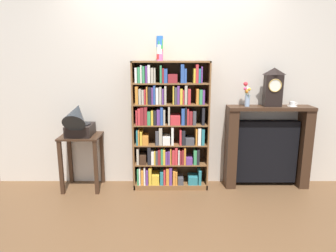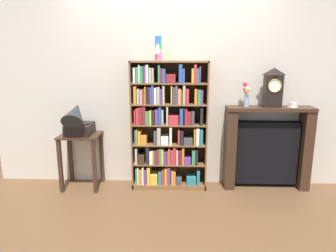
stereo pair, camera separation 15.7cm
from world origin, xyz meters
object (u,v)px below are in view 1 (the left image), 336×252
cup_stack (158,49)px  gramophone (76,121)px  flower_vase (245,95)px  bookshelf (167,129)px  teacup_with_saucer (291,104)px  mantel_clock (272,87)px  fireplace_mantel (265,147)px  side_table_left (80,151)px

cup_stack → gramophone: size_ratio=0.58×
flower_vase → bookshelf: bearing=-178.9°
bookshelf → teacup_with_saucer: 1.54m
gramophone → mantel_clock: size_ratio=1.04×
gramophone → fireplace_mantel: size_ratio=0.47×
side_table_left → flower_vase: size_ratio=2.32×
side_table_left → fireplace_mantel: fireplace_mantel is taller
gramophone → flower_vase: flower_vase is taller
cup_stack → mantel_clock: bearing=0.3°
gramophone → teacup_with_saucer: bearing=3.1°
cup_stack → mantel_clock: size_ratio=0.61×
mantel_clock → teacup_with_saucer: size_ratio=3.85×
cup_stack → teacup_with_saucer: 1.74m
mantel_clock → fireplace_mantel: bearing=120.7°
side_table_left → mantel_clock: bearing=1.7°
fireplace_mantel → flower_vase: (-0.29, -0.02, 0.67)m
cup_stack → teacup_with_saucer: (1.62, 0.01, -0.66)m
cup_stack → teacup_with_saucer: cup_stack is taller
cup_stack → gramophone: cup_stack is taller
fireplace_mantel → flower_vase: flower_vase is taller
cup_stack → flower_vase: 1.19m
fireplace_mantel → mantel_clock: 0.76m
cup_stack → gramophone: 1.29m
cup_stack → side_table_left: size_ratio=0.41×
gramophone → teacup_with_saucer: size_ratio=4.03×
fireplace_mantel → teacup_with_saucer: teacup_with_saucer is taller
flower_vase → cup_stack: bearing=-179.4°
fireplace_mantel → cup_stack: bearing=-178.7°
flower_vase → teacup_with_saucer: flower_vase is taller
gramophone → mantel_clock: 2.37m
bookshelf → gramophone: bookshelf is taller
flower_vase → teacup_with_saucer: bearing=-0.2°
fireplace_mantel → teacup_with_saucer: (0.27, -0.02, 0.55)m
side_table_left → teacup_with_saucer: (2.59, 0.07, 0.57)m
cup_stack → flower_vase: (1.05, 0.01, -0.54)m
side_table_left → gramophone: 0.40m
bookshelf → cup_stack: cup_stack is taller
fireplace_mantel → flower_vase: size_ratio=3.50×
bookshelf → cup_stack: size_ratio=5.57×
side_table_left → fireplace_mantel: size_ratio=0.66×
gramophone → mantel_clock: bearing=3.4°
bookshelf → gramophone: 1.09m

